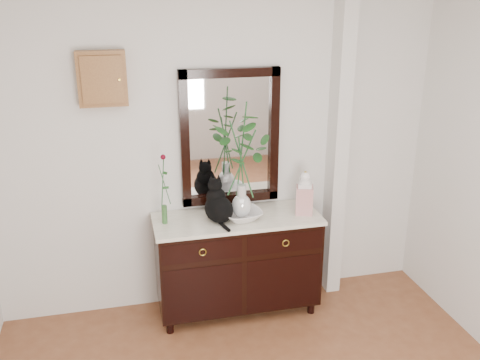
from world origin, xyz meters
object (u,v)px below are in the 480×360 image
object	(u,v)px
sideboard	(237,259)
cat	(219,201)
lotus_bowl	(241,215)
ginger_jar	(305,192)

from	to	relation	value
sideboard	cat	distance (m)	0.57
lotus_bowl	ginger_jar	xyz separation A→B (m)	(0.52, -0.00, 0.14)
lotus_bowl	cat	bearing A→B (deg)	177.76
ginger_jar	sideboard	bearing A→B (deg)	175.28
sideboard	ginger_jar	bearing A→B (deg)	-4.72
sideboard	lotus_bowl	bearing A→B (deg)	-60.29
sideboard	cat	size ratio (longest dim) A/B	3.91
sideboard	cat	xyz separation A→B (m)	(-0.15, -0.04, 0.55)
cat	lotus_bowl	size ratio (longest dim) A/B	1.09
cat	ginger_jar	xyz separation A→B (m)	(0.70, -0.01, 0.01)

